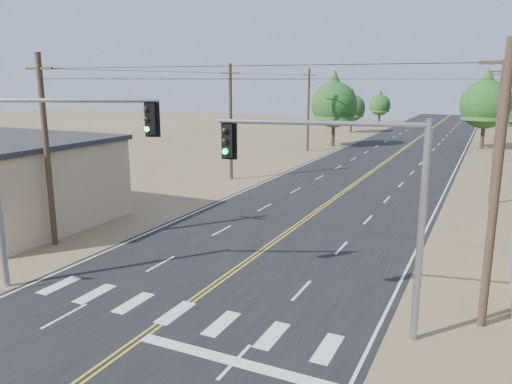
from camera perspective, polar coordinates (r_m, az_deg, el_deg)
The scene contains 14 objects.
road at distance 38.81m, azimuth 9.51°, elevation -0.34°, with size 15.00×200.00×0.02m, color black.
utility_pole_left_near at distance 27.98m, azimuth -22.81°, elevation 4.46°, with size 1.80×0.30×10.00m.
utility_pole_left_mid at distance 43.81m, azimuth -2.92°, elevation 8.06°, with size 1.80×0.30×10.00m.
utility_pole_left_far at distance 62.10m, azimuth 6.00°, elevation 9.38°, with size 1.80×0.30×10.00m.
utility_pole_right_near at distance 18.75m, azimuth 25.73°, elevation 0.57°, with size 1.80×0.30×10.00m.
utility_pole_right_mid at distance 38.58m, azimuth 25.89°, elevation 6.19°, with size 1.80×0.30×10.00m.
utility_pole_right_far at distance 58.52m, azimuth 25.94°, elevation 7.98°, with size 1.80×0.30×10.00m.
signal_mast_left at distance 21.98m, azimuth -23.30°, elevation 3.40°, with size 6.45×3.04×8.08m.
signal_mast_right at distance 16.74m, azimuth 11.68°, elevation 0.25°, with size 6.85×1.65×7.48m.
tree_left_near at distance 67.06m, azimuth 8.93°, elevation 10.37°, with size 5.98×5.98×9.97m.
tree_left_mid at distance 85.70m, azimuth 10.90°, elevation 9.71°, with size 4.42×4.42×7.36m.
tree_left_far at distance 102.70m, azimuth 13.99°, elevation 9.85°, with size 4.11×4.11×6.85m.
tree_right_near at distance 69.91m, azimuth 24.81°, elevation 9.62°, with size 6.16×6.16×10.27m.
tree_right_far at distance 105.39m, azimuth 26.86°, elevation 9.12°, with size 4.45×4.45×7.41m.
Camera 1 is at (10.26, -6.42, 8.65)m, focal length 35.00 mm.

